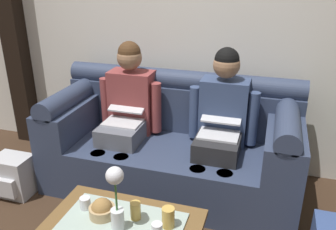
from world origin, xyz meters
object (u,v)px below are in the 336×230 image
object	(u,v)px
couch	(172,145)
backpack_left	(14,176)
snack_bowl	(102,210)
cup_far_left	(85,203)
person_left	(127,109)
cup_near_right	(168,217)
cup_far_center	(157,230)
person_right	(221,120)
cup_near_left	(136,211)
coffee_table	(123,230)
flower_vase	(116,195)

from	to	relation	value
couch	backpack_left	bearing A→B (deg)	-155.58
snack_bowl	cup_far_left	xyz separation A→B (m)	(-0.13, 0.04, -0.01)
snack_bowl	person_left	bearing A→B (deg)	104.44
person_left	cup_near_right	bearing A→B (deg)	-56.11
snack_bowl	cup_far_center	xyz separation A→B (m)	(0.37, -0.07, -0.00)
couch	cup_near_right	distance (m)	1.05
person_right	snack_bowl	distance (m)	1.19
cup_near_right	person_left	bearing A→B (deg)	123.89
couch	snack_bowl	size ratio (longest dim) A/B	13.21
couch	person_right	bearing A→B (deg)	-0.41
cup_far_left	backpack_left	size ratio (longest dim) A/B	0.22
cup_near_left	cup_far_left	world-z (taller)	cup_near_left
person_right	coffee_table	distance (m)	1.17
cup_near_right	cup_far_center	bearing A→B (deg)	-108.87
person_right	cup_far_left	distance (m)	1.23
couch	cup_far_left	distance (m)	1.04
cup_near_left	cup_far_center	bearing A→B (deg)	-32.67
cup_far_left	cup_far_center	bearing A→B (deg)	-12.07
person_right	person_left	bearing A→B (deg)	179.99
couch	cup_near_left	distance (m)	1.00
snack_bowl	cup_near_left	size ratio (longest dim) A/B	1.39
snack_bowl	backpack_left	bearing A→B (deg)	155.94
couch	coffee_table	distance (m)	1.06
coffee_table	snack_bowl	world-z (taller)	snack_bowl
cup_far_center	backpack_left	world-z (taller)	cup_far_center
cup_near_left	backpack_left	distance (m)	1.38
coffee_table	cup_near_right	distance (m)	0.30
person_left	flower_vase	xyz separation A→B (m)	(0.40, -1.11, -0.04)
cup_near_left	cup_near_right	size ratio (longest dim) A/B	0.90
cup_far_center	coffee_table	bearing A→B (deg)	167.51
couch	flower_vase	distance (m)	1.14
person_left	flower_vase	bearing A→B (deg)	-70.04
person_left	snack_bowl	bearing A→B (deg)	-75.56
couch	person_left	xyz separation A→B (m)	(-0.40, -0.00, 0.28)
cup_far_left	backpack_left	xyz separation A→B (m)	(-0.95, 0.45, -0.25)
coffee_table	flower_vase	distance (m)	0.29
backpack_left	couch	bearing A→B (deg)	24.42
person_left	flower_vase	world-z (taller)	person_left
snack_bowl	cup_near_right	world-z (taller)	cup_near_right
cup_far_center	couch	bearing A→B (deg)	102.05
person_right	snack_bowl	size ratio (longest dim) A/B	7.80
person_left	flower_vase	distance (m)	1.18
cup_far_center	backpack_left	xyz separation A→B (m)	(-1.45, 0.55, -0.26)
person_right	snack_bowl	world-z (taller)	person_right
couch	backpack_left	distance (m)	1.35
cup_near_left	cup_near_right	xyz separation A→B (m)	(0.21, -0.01, 0.01)
coffee_table	cup_far_center	size ratio (longest dim) A/B	10.46
flower_vase	snack_bowl	size ratio (longest dim) A/B	2.60
cup_far_left	coffee_table	bearing A→B (deg)	-11.70
flower_vase	cup_near_right	size ratio (longest dim) A/B	3.24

